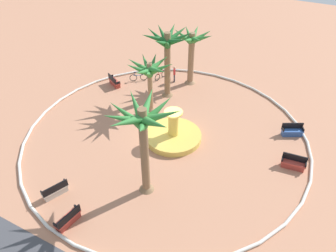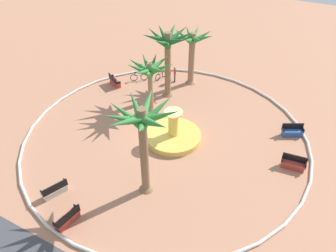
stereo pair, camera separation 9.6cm
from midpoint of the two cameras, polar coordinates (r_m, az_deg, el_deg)
ground_plane at (r=24.67m, az=-0.50°, el=-1.70°), size 80.00×80.00×0.00m
plaza_curb at (r=24.60m, az=-0.50°, el=-1.52°), size 21.20×21.20×0.20m
fountain at (r=24.19m, az=0.80°, el=-1.59°), size 4.21×4.21×2.46m
palm_tree_near_fountain at (r=27.29m, az=-0.20°, el=13.71°), size 4.18×4.25×6.09m
palm_tree_by_curb at (r=29.66m, az=4.10°, el=13.92°), size 3.74×3.81×5.21m
palm_tree_mid_plaza at (r=25.59m, az=-3.37°, el=9.50°), size 3.87×3.86×4.61m
palm_tree_far_side at (r=17.50m, az=-4.64°, el=-0.33°), size 4.09×4.30×6.40m
bench_east at (r=23.42m, az=21.06°, el=-6.24°), size 1.64×0.65×1.00m
bench_west at (r=26.23m, az=20.89°, el=-0.89°), size 1.65×1.19×1.00m
bench_north at (r=31.11m, az=-9.52°, el=7.63°), size 1.64×1.23×1.00m
bench_southeast at (r=21.40m, az=-19.34°, el=-10.74°), size 1.07×1.67×1.00m
bench_southwest at (r=19.76m, az=-17.29°, el=-15.46°), size 0.70×1.65×1.00m
bicycle_red_frame at (r=31.79m, az=-1.39°, el=8.92°), size 0.52×1.69×0.94m
bicycle_by_lamppost at (r=31.58m, az=-5.31°, el=8.56°), size 1.42×1.07×0.94m
person_cyclist_helmet at (r=31.03m, az=1.04°, el=9.25°), size 0.33×0.49×1.61m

